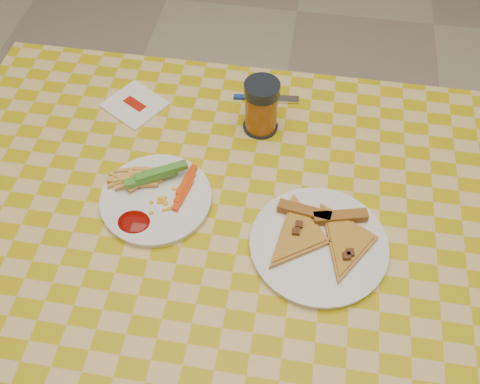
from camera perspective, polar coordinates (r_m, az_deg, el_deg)
name	(u,v)px	position (r m, az deg, el deg)	size (l,w,h in m)	color
ground	(241,360)	(1.69, 0.14, -17.49)	(8.00, 8.00, 0.00)	beige
table	(242,243)	(1.07, 0.21, -5.44)	(1.28, 0.88, 0.76)	silver
plate_left	(156,200)	(1.04, -8.92, -0.81)	(0.21, 0.21, 0.01)	white
plate_right	(319,245)	(0.98, 8.37, -5.67)	(0.25, 0.25, 0.01)	white
fries_veggies	(153,187)	(1.04, -9.26, 0.48)	(0.19, 0.17, 0.04)	#F4AD4D
pizza_slices	(321,235)	(0.98, 8.69, -4.52)	(0.24, 0.22, 0.02)	gold
drink_glass	(261,107)	(1.12, 2.28, 9.04)	(0.08, 0.08, 0.12)	black
napkin	(135,105)	(1.23, -11.16, 9.12)	(0.16, 0.15, 0.01)	white
fork	(267,98)	(1.22, 2.91, 9.96)	(0.15, 0.03, 0.01)	navy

